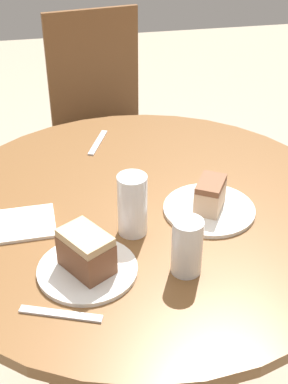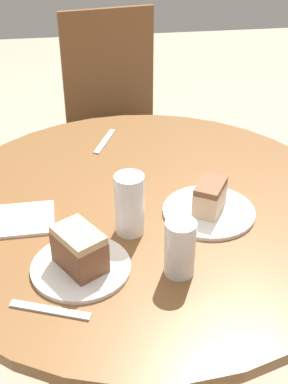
# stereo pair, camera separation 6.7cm
# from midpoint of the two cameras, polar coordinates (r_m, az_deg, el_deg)

# --- Properties ---
(table) EXTENTS (1.08, 1.08, 0.77)m
(table) POSITION_cam_midpoint_polar(r_m,az_deg,el_deg) (1.48, 1.31, -7.95)
(table) COLOR brown
(table) RESTS_ON ground_plane
(chair) EXTENTS (0.46, 0.46, 1.00)m
(chair) POSITION_cam_midpoint_polar(r_m,az_deg,el_deg) (2.27, -2.09, 6.35)
(chair) COLOR brown
(chair) RESTS_ON ground_plane
(plate_near) EXTENTS (0.22, 0.22, 0.01)m
(plate_near) POSITION_cam_midpoint_polar(r_m,az_deg,el_deg) (1.17, -5.09, -8.02)
(plate_near) COLOR silver
(plate_near) RESTS_ON table
(plate_far) EXTENTS (0.23, 0.23, 0.01)m
(plate_far) POSITION_cam_midpoint_polar(r_m,az_deg,el_deg) (1.34, 8.35, -2.10)
(plate_far) COLOR silver
(plate_far) RESTS_ON table
(cake_slice_near) EXTENTS (0.12, 0.14, 0.09)m
(cake_slice_near) POSITION_cam_midpoint_polar(r_m,az_deg,el_deg) (1.13, -5.22, -6.10)
(cake_slice_near) COLOR brown
(cake_slice_near) RESTS_ON plate_near
(cake_slice_far) EXTENTS (0.10, 0.11, 0.08)m
(cake_slice_far) POSITION_cam_midpoint_polar(r_m,az_deg,el_deg) (1.32, 8.50, -0.54)
(cake_slice_far) COLOR beige
(cake_slice_far) RESTS_ON plate_far
(glass_lemonade) EXTENTS (0.07, 0.07, 0.15)m
(glass_lemonade) POSITION_cam_midpoint_polar(r_m,az_deg,el_deg) (1.23, 0.03, -1.62)
(glass_lemonade) COLOR beige
(glass_lemonade) RESTS_ON table
(glass_water) EXTENTS (0.07, 0.07, 0.13)m
(glass_water) POSITION_cam_midpoint_polar(r_m,az_deg,el_deg) (1.13, 5.57, -6.21)
(glass_water) COLOR silver
(glass_water) RESTS_ON table
(napkin_stack) EXTENTS (0.14, 0.14, 0.01)m
(napkin_stack) POSITION_cam_midpoint_polar(r_m,az_deg,el_deg) (1.33, -11.03, -2.89)
(napkin_stack) COLOR silver
(napkin_stack) RESTS_ON table
(fork) EXTENTS (0.16, 0.08, 0.00)m
(fork) POSITION_cam_midpoint_polar(r_m,az_deg,el_deg) (1.08, -8.20, -12.39)
(fork) COLOR silver
(fork) RESTS_ON table
(spoon) EXTENTS (0.08, 0.15, 0.00)m
(spoon) POSITION_cam_midpoint_polar(r_m,az_deg,el_deg) (1.65, -3.04, 5.41)
(spoon) COLOR silver
(spoon) RESTS_ON table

